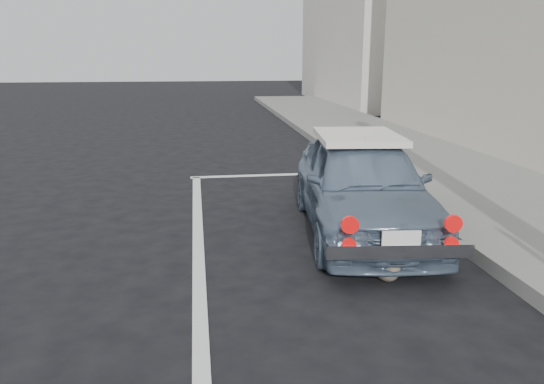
# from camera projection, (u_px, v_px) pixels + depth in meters

# --- Properties ---
(building_far) EXTENTS (3.50, 10.00, 8.00)m
(building_far) POSITION_uv_depth(u_px,v_px,m) (369.00, 4.00, 21.80)
(building_far) COLOR beige
(building_far) RESTS_ON ground
(pline_front) EXTENTS (3.00, 0.12, 0.01)m
(pline_front) POSITION_uv_depth(u_px,v_px,m) (279.00, 175.00, 9.07)
(pline_front) COLOR silver
(pline_front) RESTS_ON ground
(pline_side) EXTENTS (0.12, 7.00, 0.01)m
(pline_side) POSITION_uv_depth(u_px,v_px,m) (198.00, 252.00, 5.52)
(pline_side) COLOR silver
(pline_side) RESTS_ON ground
(retro_coupe) EXTENTS (1.67, 3.43, 1.13)m
(retro_coupe) POSITION_uv_depth(u_px,v_px,m) (362.00, 184.00, 6.03)
(retro_coupe) COLOR slate
(retro_coupe) RESTS_ON ground
(cat) EXTENTS (0.23, 0.49, 0.26)m
(cat) POSITION_uv_depth(u_px,v_px,m) (387.00, 268.00, 4.81)
(cat) COLOR brown
(cat) RESTS_ON ground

